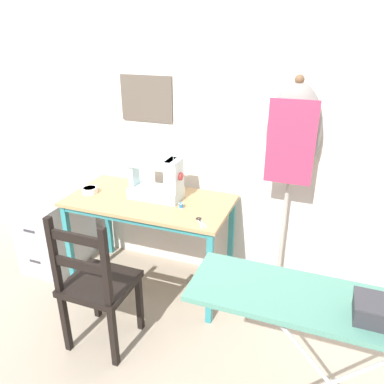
{
  "coord_description": "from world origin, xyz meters",
  "views": [
    {
      "loc": [
        1.16,
        -1.89,
        1.85
      ],
      "look_at": [
        0.34,
        0.27,
        0.85
      ],
      "focal_mm": 35.0,
      "sensor_mm": 36.0,
      "label": 1
    }
  ],
  "objects_px": {
    "fabric_bowl": "(90,190)",
    "filing_cabinet": "(57,230)",
    "sewing_machine": "(158,180)",
    "ironing_board": "(344,314)",
    "dress_form": "(292,144)",
    "storage_box": "(379,311)",
    "scissors": "(200,221)",
    "thread_spool_near_machine": "(181,206)",
    "wooden_chair": "(97,285)"
  },
  "relations": [
    {
      "from": "filing_cabinet",
      "to": "storage_box",
      "type": "distance_m",
      "value": 2.54
    },
    {
      "from": "filing_cabinet",
      "to": "scissors",
      "type": "bearing_deg",
      "value": -7.48
    },
    {
      "from": "filing_cabinet",
      "to": "dress_form",
      "type": "height_order",
      "value": "dress_form"
    },
    {
      "from": "sewing_machine",
      "to": "scissors",
      "type": "bearing_deg",
      "value": -30.13
    },
    {
      "from": "sewing_machine",
      "to": "ironing_board",
      "type": "relative_size",
      "value": 0.31
    },
    {
      "from": "fabric_bowl",
      "to": "storage_box",
      "type": "height_order",
      "value": "storage_box"
    },
    {
      "from": "wooden_chair",
      "to": "filing_cabinet",
      "type": "height_order",
      "value": "wooden_chair"
    },
    {
      "from": "scissors",
      "to": "thread_spool_near_machine",
      "type": "relative_size",
      "value": 3.63
    },
    {
      "from": "sewing_machine",
      "to": "dress_form",
      "type": "bearing_deg",
      "value": 13.09
    },
    {
      "from": "fabric_bowl",
      "to": "wooden_chair",
      "type": "xyz_separation_m",
      "value": [
        0.44,
        -0.61,
        -0.31
      ]
    },
    {
      "from": "storage_box",
      "to": "filing_cabinet",
      "type": "bearing_deg",
      "value": 158.67
    },
    {
      "from": "fabric_bowl",
      "to": "thread_spool_near_machine",
      "type": "relative_size",
      "value": 3.07
    },
    {
      "from": "ironing_board",
      "to": "wooden_chair",
      "type": "bearing_deg",
      "value": 171.59
    },
    {
      "from": "thread_spool_near_machine",
      "to": "ironing_board",
      "type": "relative_size",
      "value": 0.03
    },
    {
      "from": "sewing_machine",
      "to": "scissors",
      "type": "xyz_separation_m",
      "value": [
        0.4,
        -0.23,
        -0.14
      ]
    },
    {
      "from": "dress_form",
      "to": "storage_box",
      "type": "relative_size",
      "value": 8.64
    },
    {
      "from": "wooden_chair",
      "to": "filing_cabinet",
      "type": "distance_m",
      "value": 1.08
    },
    {
      "from": "thread_spool_near_machine",
      "to": "storage_box",
      "type": "relative_size",
      "value": 0.2
    },
    {
      "from": "sewing_machine",
      "to": "dress_form",
      "type": "xyz_separation_m",
      "value": [
        0.88,
        0.2,
        0.3
      ]
    },
    {
      "from": "sewing_machine",
      "to": "ironing_board",
      "type": "xyz_separation_m",
      "value": [
        1.25,
        -0.91,
        -0.07
      ]
    },
    {
      "from": "scissors",
      "to": "ironing_board",
      "type": "distance_m",
      "value": 1.09
    },
    {
      "from": "wooden_chair",
      "to": "ironing_board",
      "type": "bearing_deg",
      "value": -8.41
    },
    {
      "from": "sewing_machine",
      "to": "wooden_chair",
      "type": "distance_m",
      "value": 0.84
    },
    {
      "from": "dress_form",
      "to": "storage_box",
      "type": "xyz_separation_m",
      "value": [
        0.48,
        -1.16,
        -0.29
      ]
    },
    {
      "from": "scissors",
      "to": "dress_form",
      "type": "height_order",
      "value": "dress_form"
    },
    {
      "from": "sewing_machine",
      "to": "filing_cabinet",
      "type": "distance_m",
      "value": 1.1
    },
    {
      "from": "dress_form",
      "to": "fabric_bowl",
      "type": "bearing_deg",
      "value": -167.94
    },
    {
      "from": "wooden_chair",
      "to": "scissors",
      "type": "bearing_deg",
      "value": 44.7
    },
    {
      "from": "thread_spool_near_machine",
      "to": "wooden_chair",
      "type": "xyz_separation_m",
      "value": [
        -0.3,
        -0.62,
        -0.31
      ]
    },
    {
      "from": "fabric_bowl",
      "to": "filing_cabinet",
      "type": "height_order",
      "value": "fabric_bowl"
    },
    {
      "from": "thread_spool_near_machine",
      "to": "storage_box",
      "type": "bearing_deg",
      "value": -36.78
    },
    {
      "from": "thread_spool_near_machine",
      "to": "wooden_chair",
      "type": "relative_size",
      "value": 0.04
    },
    {
      "from": "scissors",
      "to": "filing_cabinet",
      "type": "xyz_separation_m",
      "value": [
        -1.34,
        0.18,
        -0.42
      ]
    },
    {
      "from": "sewing_machine",
      "to": "fabric_bowl",
      "type": "relative_size",
      "value": 3.45
    },
    {
      "from": "fabric_bowl",
      "to": "storage_box",
      "type": "relative_size",
      "value": 0.61
    },
    {
      "from": "sewing_machine",
      "to": "storage_box",
      "type": "height_order",
      "value": "sewing_machine"
    },
    {
      "from": "sewing_machine",
      "to": "thread_spool_near_machine",
      "type": "relative_size",
      "value": 10.59
    },
    {
      "from": "wooden_chair",
      "to": "ironing_board",
      "type": "xyz_separation_m",
      "value": [
        1.34,
        -0.2,
        0.36
      ]
    },
    {
      "from": "ironing_board",
      "to": "storage_box",
      "type": "height_order",
      "value": "storage_box"
    },
    {
      "from": "fabric_bowl",
      "to": "thread_spool_near_machine",
      "type": "bearing_deg",
      "value": 0.3
    },
    {
      "from": "fabric_bowl",
      "to": "thread_spool_near_machine",
      "type": "height_order",
      "value": "fabric_bowl"
    },
    {
      "from": "filing_cabinet",
      "to": "ironing_board",
      "type": "relative_size",
      "value": 0.49
    },
    {
      "from": "thread_spool_near_machine",
      "to": "wooden_chair",
      "type": "distance_m",
      "value": 0.75
    },
    {
      "from": "thread_spool_near_machine",
      "to": "scissors",
      "type": "bearing_deg",
      "value": -36.37
    },
    {
      "from": "sewing_machine",
      "to": "wooden_chair",
      "type": "xyz_separation_m",
      "value": [
        -0.09,
        -0.71,
        -0.43
      ]
    },
    {
      "from": "filing_cabinet",
      "to": "fabric_bowl",
      "type": "bearing_deg",
      "value": -5.64
    },
    {
      "from": "dress_form",
      "to": "thread_spool_near_machine",
      "type": "bearing_deg",
      "value": -156.12
    },
    {
      "from": "fabric_bowl",
      "to": "filing_cabinet",
      "type": "bearing_deg",
      "value": 174.36
    },
    {
      "from": "sewing_machine",
      "to": "fabric_bowl",
      "type": "bearing_deg",
      "value": -169.68
    },
    {
      "from": "ironing_board",
      "to": "storage_box",
      "type": "bearing_deg",
      "value": -22.55
    }
  ]
}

